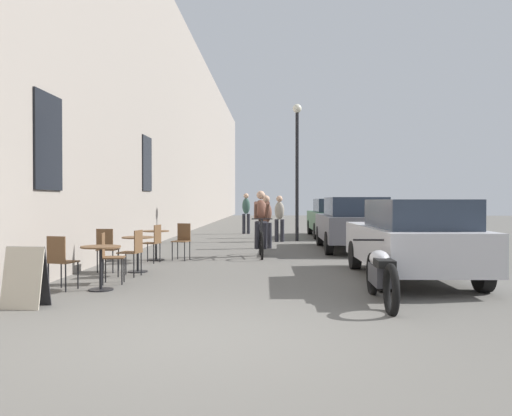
% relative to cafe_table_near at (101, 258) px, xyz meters
% --- Properties ---
extents(ground_plane, '(88.00, 88.00, 0.00)m').
position_rel_cafe_table_near_xyz_m(ground_plane, '(2.04, -2.86, -0.52)').
color(ground_plane, '#5B5954').
extents(building_facade_left, '(0.54, 68.00, 9.46)m').
position_rel_cafe_table_near_xyz_m(building_facade_left, '(-1.41, 11.13, 4.21)').
color(building_facade_left, gray).
rests_on(building_facade_left, ground_plane).
extents(cafe_table_near, '(0.64, 0.64, 0.72)m').
position_rel_cafe_table_near_xyz_m(cafe_table_near, '(0.00, 0.00, 0.00)').
color(cafe_table_near, black).
rests_on(cafe_table_near, ground_plane).
extents(cafe_chair_near_toward_street, '(0.44, 0.44, 0.89)m').
position_rel_cafe_table_near_xyz_m(cafe_chair_near_toward_street, '(-0.07, 0.66, -0.00)').
color(cafe_chair_near_toward_street, black).
rests_on(cafe_chair_near_toward_street, ground_plane).
extents(cafe_chair_near_toward_wall, '(0.46, 0.46, 0.89)m').
position_rel_cafe_table_near_xyz_m(cafe_chair_near_toward_wall, '(-0.64, -0.07, -0.00)').
color(cafe_chair_near_toward_wall, black).
rests_on(cafe_chair_near_toward_wall, ground_plane).
extents(cafe_table_mid, '(0.64, 0.64, 0.72)m').
position_rel_cafe_table_near_xyz_m(cafe_table_mid, '(0.04, 2.14, 0.00)').
color(cafe_table_mid, black).
rests_on(cafe_table_mid, ground_plane).
extents(cafe_chair_mid_toward_street, '(0.44, 0.44, 0.89)m').
position_rel_cafe_table_near_xyz_m(cafe_chair_mid_toward_street, '(0.12, 1.54, -0.00)').
color(cafe_chair_mid_toward_street, black).
rests_on(cafe_chair_mid_toward_street, ground_plane).
extents(cafe_chair_mid_toward_wall, '(0.40, 0.40, 0.89)m').
position_rel_cafe_table_near_xyz_m(cafe_chair_mid_toward_wall, '(-0.57, 2.07, -0.00)').
color(cafe_chair_mid_toward_wall, black).
rests_on(cafe_chair_mid_toward_wall, ground_plane).
extents(cafe_table_far, '(0.64, 0.64, 0.72)m').
position_rel_cafe_table_near_xyz_m(cafe_table_far, '(-0.07, 4.29, 0.00)').
color(cafe_table_far, black).
rests_on(cafe_table_far, ground_plane).
extents(cafe_chair_far_toward_street, '(0.46, 0.46, 0.89)m').
position_rel_cafe_table_near_xyz_m(cafe_chair_far_toward_street, '(0.56, 4.36, -0.00)').
color(cafe_chair_far_toward_street, black).
rests_on(cafe_chair_far_toward_street, ground_plane).
extents(cafe_chair_far_toward_wall, '(0.46, 0.46, 0.89)m').
position_rel_cafe_table_near_xyz_m(cafe_chair_far_toward_wall, '(0.00, 3.71, -0.00)').
color(cafe_chair_far_toward_wall, black).
rests_on(cafe_chair_far_toward_wall, ground_plane).
extents(sandwich_board_sign, '(0.57, 0.41, 0.84)m').
position_rel_cafe_table_near_xyz_m(sandwich_board_sign, '(-0.57, -1.38, -0.11)').
color(sandwich_board_sign, black).
rests_on(sandwich_board_sign, ground_plane).
extents(cyclist_on_bicycle, '(0.52, 1.76, 1.74)m').
position_rel_cafe_table_near_xyz_m(cyclist_on_bicycle, '(2.48, 5.13, 0.29)').
color(cyclist_on_bicycle, black).
rests_on(cyclist_on_bicycle, ground_plane).
extents(pedestrian_near, '(0.35, 0.25, 1.61)m').
position_rel_cafe_table_near_xyz_m(pedestrian_near, '(2.58, 7.42, 0.38)').
color(pedestrian_near, '#26262D').
rests_on(pedestrian_near, ground_plane).
extents(pedestrian_mid, '(0.36, 0.27, 1.62)m').
position_rel_cafe_table_near_xyz_m(pedestrian_mid, '(3.01, 9.96, 0.39)').
color(pedestrian_mid, '#26262D').
rests_on(pedestrian_mid, ground_plane).
extents(pedestrian_far, '(0.38, 0.30, 1.68)m').
position_rel_cafe_table_near_xyz_m(pedestrian_far, '(2.45, 11.74, 0.42)').
color(pedestrian_far, '#26262D').
rests_on(pedestrian_far, ground_plane).
extents(pedestrian_furthest, '(0.37, 0.28, 1.76)m').
position_rel_cafe_table_near_xyz_m(pedestrian_furthest, '(1.61, 14.23, 0.47)').
color(pedestrian_furthest, '#26262D').
rests_on(pedestrian_furthest, ground_plane).
extents(street_lamp, '(0.32, 0.32, 4.90)m').
position_rel_cafe_table_near_xyz_m(street_lamp, '(3.65, 10.33, 2.59)').
color(street_lamp, black).
rests_on(street_lamp, ground_plane).
extents(parked_car_nearest, '(1.82, 4.19, 1.48)m').
position_rel_cafe_table_near_xyz_m(parked_car_nearest, '(5.35, 1.28, 0.25)').
color(parked_car_nearest, '#B7B7BC').
rests_on(parked_car_nearest, ground_plane).
extents(parked_car_second, '(1.86, 4.36, 1.55)m').
position_rel_cafe_table_near_xyz_m(parked_car_second, '(5.12, 6.91, 0.28)').
color(parked_car_second, '#595960').
rests_on(parked_car_second, ground_plane).
extents(parked_car_third, '(1.86, 4.29, 1.52)m').
position_rel_cafe_table_near_xyz_m(parked_car_third, '(5.19, 12.42, 0.27)').
color(parked_car_third, '#23512D').
rests_on(parked_car_third, ground_plane).
extents(parked_motorcycle, '(0.62, 2.15, 0.92)m').
position_rel_cafe_table_near_xyz_m(parked_motorcycle, '(4.34, -0.89, -0.12)').
color(parked_motorcycle, black).
rests_on(parked_motorcycle, ground_plane).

